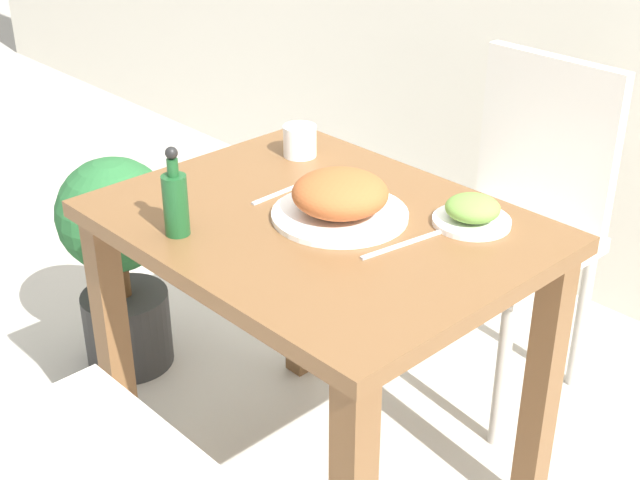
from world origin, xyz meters
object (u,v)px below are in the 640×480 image
object	(u,v)px
chair_near	(6,464)
drink_cup	(300,141)
sauce_bottle	(175,201)
potted_plant_left	(119,251)
side_plate	(472,213)
chair_far	(516,211)
food_plate	(340,198)

from	to	relation	value
chair_near	drink_cup	size ratio (longest dim) A/B	11.50
sauce_bottle	potted_plant_left	size ratio (longest dim) A/B	0.29
drink_cup	potted_plant_left	xyz separation A→B (m)	(-0.48, -0.24, -0.40)
side_plate	drink_cup	size ratio (longest dim) A/B	2.02
side_plate	sauce_bottle	world-z (taller)	sauce_bottle
chair_near	chair_far	size ratio (longest dim) A/B	1.00
chair_far	drink_cup	distance (m)	0.63
chair_far	sauce_bottle	distance (m)	1.00
side_plate	chair_near	bearing A→B (deg)	-104.27
sauce_bottle	food_plate	bearing A→B (deg)	59.26
drink_cup	chair_near	bearing A→B (deg)	-73.50
chair_near	chair_far	xyz separation A→B (m)	(0.02, 1.42, 0.00)
drink_cup	side_plate	bearing A→B (deg)	0.74
chair_far	food_plate	xyz separation A→B (m)	(0.01, -0.67, 0.26)
food_plate	side_plate	xyz separation A→B (m)	(0.20, 0.17, -0.02)
food_plate	potted_plant_left	distance (m)	0.88
sauce_bottle	potted_plant_left	distance (m)	0.78
potted_plant_left	chair_near	bearing A→B (deg)	-41.87
chair_near	drink_cup	bearing A→B (deg)	-73.50
food_plate	side_plate	bearing A→B (deg)	39.91
drink_cup	chair_far	bearing A→B (deg)	60.25
chair_far	potted_plant_left	world-z (taller)	chair_far
side_plate	sauce_bottle	xyz separation A→B (m)	(-0.37, -0.45, 0.05)
food_plate	potted_plant_left	bearing A→B (deg)	-174.47
chair_near	sauce_bottle	distance (m)	0.56
chair_far	drink_cup	world-z (taller)	chair_far
chair_far	side_plate	xyz separation A→B (m)	(0.22, -0.50, 0.24)
side_plate	drink_cup	bearing A→B (deg)	-179.26
chair_far	drink_cup	size ratio (longest dim) A/B	11.50
sauce_bottle	potted_plant_left	xyz separation A→B (m)	(-0.61, 0.21, -0.43)
drink_cup	potted_plant_left	size ratio (longest dim) A/B	0.12
side_plate	chair_far	bearing A→B (deg)	113.79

